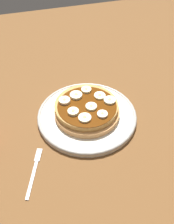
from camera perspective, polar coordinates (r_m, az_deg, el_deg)
name	(u,v)px	position (r cm, az deg, el deg)	size (l,w,h in cm)	color
ground_plane	(87,122)	(71.39, 0.00, -2.08)	(140.00, 140.00, 3.00)	brown
plate	(87,116)	(69.71, 0.00, -0.77)	(26.07, 26.07, 1.55)	silver
pancake_stack	(85,109)	(68.55, -0.38, 0.62)	(16.88, 16.88, 3.17)	tan
banana_slice_0	(91,107)	(66.55, 0.92, 1.14)	(2.88, 2.88, 0.82)	#EDEEBD
banana_slice_1	(65,101)	(68.33, -4.86, 2.44)	(2.96, 2.96, 0.96)	#F9E9BE
banana_slice_2	(85,118)	(63.78, -0.49, -1.30)	(3.16, 3.16, 0.78)	#F3E6B3
banana_slice_3	(73,112)	(65.21, -2.99, 0.04)	(2.78, 2.78, 0.97)	#F5EEB9
banana_slice_4	(110,101)	(68.34, 4.97, 2.36)	(3.09, 3.09, 0.82)	#EBECC5
banana_slice_5	(76,95)	(69.71, -2.37, 3.59)	(3.26, 3.26, 0.91)	#F9F1BE
banana_slice_6	(102,114)	(64.71, 3.34, -0.51)	(2.62, 2.62, 0.83)	#F8E2BE
banana_slice_7	(100,96)	(69.75, 2.76, 3.50)	(3.00, 3.00, 0.73)	#F4F3BE
banana_slice_8	(86,90)	(71.47, -0.17, 4.79)	(2.72, 2.72, 0.80)	#F4F0BE
fork	(35,169)	(61.18, -11.23, -11.94)	(12.51, 5.52, 0.50)	silver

